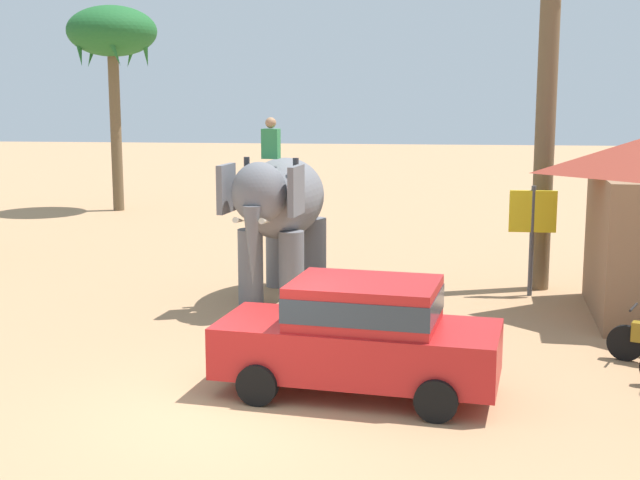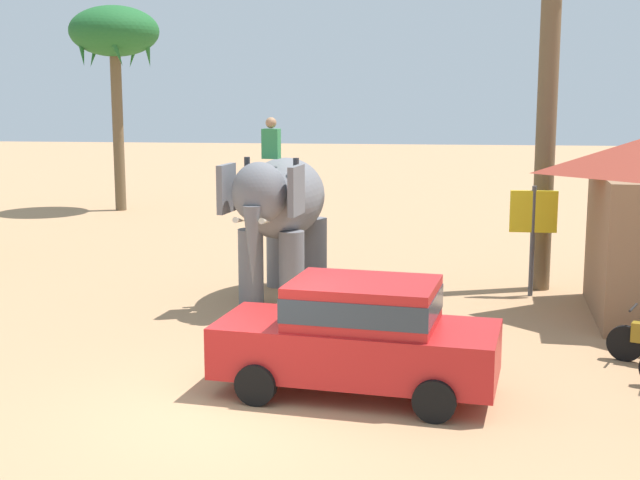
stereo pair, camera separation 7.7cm
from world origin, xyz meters
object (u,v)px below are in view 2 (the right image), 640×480
elephant_with_mahout (281,207)px  palm_tree_behind_elephant (114,36)px  car_sedan_foreground (359,333)px  signboard_yellow (533,219)px

elephant_with_mahout → palm_tree_behind_elephant: (-8.12, 13.09, 4.29)m
car_sedan_foreground → signboard_yellow: signboard_yellow is taller
car_sedan_foreground → signboard_yellow: bearing=63.8°
elephant_with_mahout → car_sedan_foreground: bearing=-70.0°
car_sedan_foreground → elephant_with_mahout: elephant_with_mahout is taller
car_sedan_foreground → elephant_with_mahout: size_ratio=1.08×
elephant_with_mahout → palm_tree_behind_elephant: palm_tree_behind_elephant is taller
car_sedan_foreground → palm_tree_behind_elephant: 22.05m
car_sedan_foreground → signboard_yellow: size_ratio=1.79×
palm_tree_behind_elephant → signboard_yellow: (13.46, -12.17, -4.60)m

